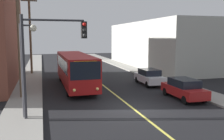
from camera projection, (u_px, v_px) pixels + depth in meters
ground_plane at (132, 108)px, 17.43m from camera, size 120.00×120.00×0.00m
sidewalk_left at (29, 86)px, 25.03m from camera, size 2.50×90.00×0.15m
sidewalk_right at (162, 79)px, 28.90m from camera, size 2.50×90.00×0.15m
lane_stripe_center at (91, 76)px, 31.75m from camera, size 0.16×60.00×0.01m
building_right_warehouse at (167, 45)px, 42.44m from camera, size 12.00×26.73×7.28m
city_bus at (75, 68)px, 24.82m from camera, size 2.65×12.18×3.20m
parked_car_red at (184, 88)px, 19.93m from camera, size 1.82×4.40×1.62m
parked_car_white at (149, 77)px, 25.93m from camera, size 1.93×4.45×1.62m
utility_pole_near at (19, 27)px, 19.35m from camera, size 2.40×0.28×10.06m
utility_pole_mid at (30, 28)px, 32.42m from camera, size 2.40×0.28×10.85m
traffic_signal_left_corner at (51, 47)px, 14.61m from camera, size 3.75×0.48×6.00m
street_lamp_left at (26, 57)px, 14.62m from camera, size 0.98×0.40×5.50m
fire_hydrant at (184, 83)px, 23.66m from camera, size 0.44×0.26×0.84m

